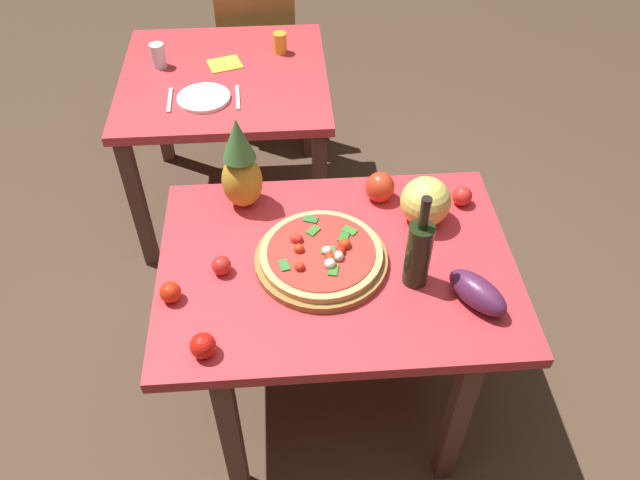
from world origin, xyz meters
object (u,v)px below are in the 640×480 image
object	(u,v)px
background_table	(226,96)
tomato_by_bottle	(203,346)
pizza_board	(321,260)
pineapple_left	(241,168)
tomato_at_corner	(170,292)
display_table	(336,283)
bell_pepper	(380,187)
tomato_beside_pepper	(462,196)
wine_bottle	(418,252)
melon	(425,201)
dining_chair	(257,51)
tomato_near_board	(221,265)
eggplant	(478,292)
drinking_glass_juice	(280,43)
fork_utensil	(170,100)
pizza	(321,254)
drinking_glass_water	(158,55)
dinner_plate	(204,98)
knife_utensil	(238,97)
napkin_folded	(225,64)

from	to	relation	value
background_table	tomato_by_bottle	world-z (taller)	tomato_by_bottle
pizza_board	pineapple_left	size ratio (longest dim) A/B	1.21
pineapple_left	tomato_at_corner	bearing A→B (deg)	-116.62
display_table	bell_pepper	distance (m)	0.37
display_table	tomato_beside_pepper	bearing A→B (deg)	28.20
wine_bottle	tomato_beside_pepper	distance (m)	0.41
melon	tomato_by_bottle	distance (m)	0.84
display_table	tomato_beside_pepper	distance (m)	0.52
dining_chair	tomato_near_board	xyz separation A→B (m)	(-0.09, -1.84, 0.28)
eggplant	drinking_glass_juice	world-z (taller)	drinking_glass_juice
fork_utensil	tomato_beside_pepper	bearing A→B (deg)	-36.14
pizza	melon	world-z (taller)	melon
drinking_glass_water	pineapple_left	bearing A→B (deg)	-67.81
dinner_plate	tomato_beside_pepper	bearing A→B (deg)	-38.12
bell_pepper	drinking_glass_water	world-z (taller)	drinking_glass_water
tomato_by_bottle	dinner_plate	bearing A→B (deg)	93.39
dinner_plate	knife_utensil	xyz separation A→B (m)	(0.14, 0.00, -0.00)
drinking_glass_water	eggplant	bearing A→B (deg)	-53.48
pizza	tomato_at_corner	world-z (taller)	pizza
drinking_glass_water	drinking_glass_juice	bearing A→B (deg)	9.30
melon	tomato_by_bottle	world-z (taller)	melon
pizza	tomato_at_corner	bearing A→B (deg)	-165.72
dining_chair	tomato_at_corner	xyz separation A→B (m)	(-0.23, -1.94, 0.29)
bell_pepper	tomato_beside_pepper	world-z (taller)	bell_pepper
dinner_plate	pizza	bearing A→B (deg)	-66.47
tomato_near_board	drinking_glass_juice	distance (m)	1.37
drinking_glass_juice	bell_pepper	bearing A→B (deg)	-73.42
pizza	display_table	bearing A→B (deg)	2.93
display_table	dining_chair	bearing A→B (deg)	98.23
melon	napkin_folded	world-z (taller)	melon
tomato_at_corner	dining_chair	bearing A→B (deg)	83.17
fork_utensil	tomato_at_corner	bearing A→B (deg)	-86.09
pizza	drinking_glass_water	xyz separation A→B (m)	(-0.63, 1.25, 0.01)
pineapple_left	tomato_near_board	distance (m)	0.34
drinking_glass_juice	tomato_at_corner	bearing A→B (deg)	-103.91
tomato_at_corner	napkin_folded	distance (m)	1.36
tomato_beside_pepper	drinking_glass_water	size ratio (longest dim) A/B	0.64
tomato_at_corner	tomato_near_board	distance (m)	0.17
tomato_near_board	drinking_glass_juice	size ratio (longest dim) A/B	0.65
pineapple_left	wine_bottle	bearing A→B (deg)	-37.13
eggplant	tomato_at_corner	distance (m)	0.89
display_table	tomato_at_corner	distance (m)	0.53
bell_pepper	eggplant	size ratio (longest dim) A/B	0.54
tomato_at_corner	tomato_by_bottle	size ratio (longest dim) A/B	0.88
drinking_glass_juice	fork_utensil	distance (m)	0.60
dining_chair	fork_utensil	world-z (taller)	dining_chair
pineapple_left	dinner_plate	size ratio (longest dim) A/B	1.54
melon	drinking_glass_water	bearing A→B (deg)	132.24
wine_bottle	pineapple_left	xyz separation A→B (m)	(-0.52, 0.39, 0.03)
drinking_glass_water	dining_chair	bearing A→B (deg)	54.72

